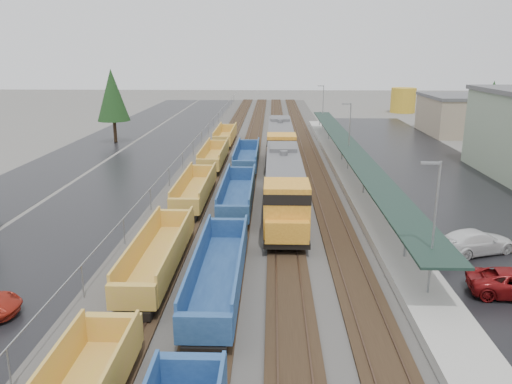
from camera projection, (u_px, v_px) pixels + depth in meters
ballast_strip at (265, 156)px, 66.12m from camera, size 20.00×160.00×0.08m
trackbed at (265, 155)px, 66.09m from camera, size 14.60×160.00×0.22m
west_parking_lot at (152, 155)px, 66.59m from camera, size 10.00×160.00×0.02m
west_road at (79, 155)px, 66.90m from camera, size 9.00×160.00×0.02m
east_commuter_lot at (432, 175)px, 55.91m from camera, size 16.00×100.00×0.02m
station_platform at (348, 168)px, 56.02m from camera, size 3.00×80.00×8.00m
chainlink_fence at (191, 146)px, 64.49m from camera, size 0.08×160.04×2.02m
distant_hills at (376, 85)px, 209.73m from camera, size 301.00×140.00×25.20m
tree_west_far at (112, 95)px, 74.54m from camera, size 4.84×4.84×11.00m
tree_east at (491, 110)px, 61.58m from camera, size 4.40×4.40×10.00m
locomotive_lead at (284, 185)px, 41.95m from camera, size 3.20×21.06×4.77m
locomotive_trail at (280, 142)px, 62.16m from camera, size 3.20×21.06×4.77m
well_string_yellow at (181, 217)px, 38.18m from camera, size 2.55×88.47×2.26m
well_string_blue at (219, 274)px, 28.35m from camera, size 2.65×78.18×2.35m
storage_tank at (403, 100)px, 113.30m from camera, size 5.55×5.55×5.55m
parked_car_east_c at (476, 242)px, 34.06m from camera, size 4.09×6.05×1.63m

